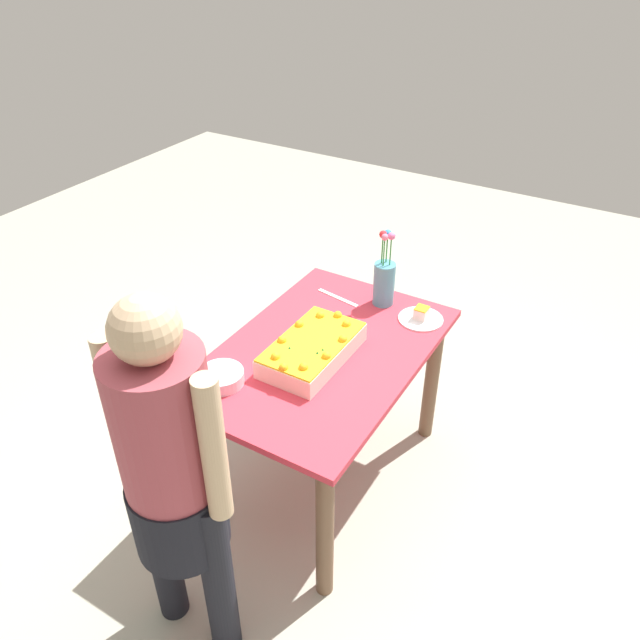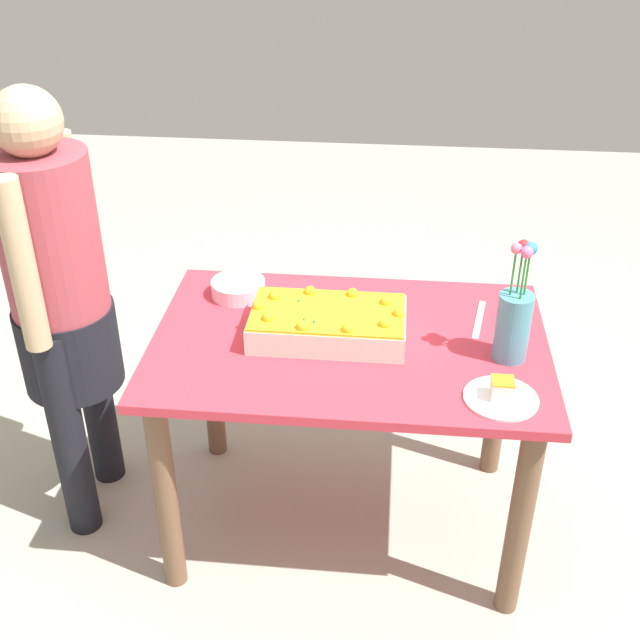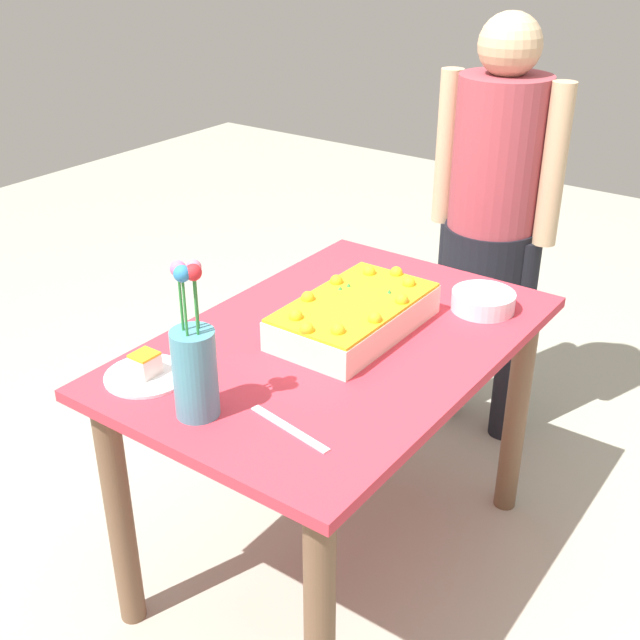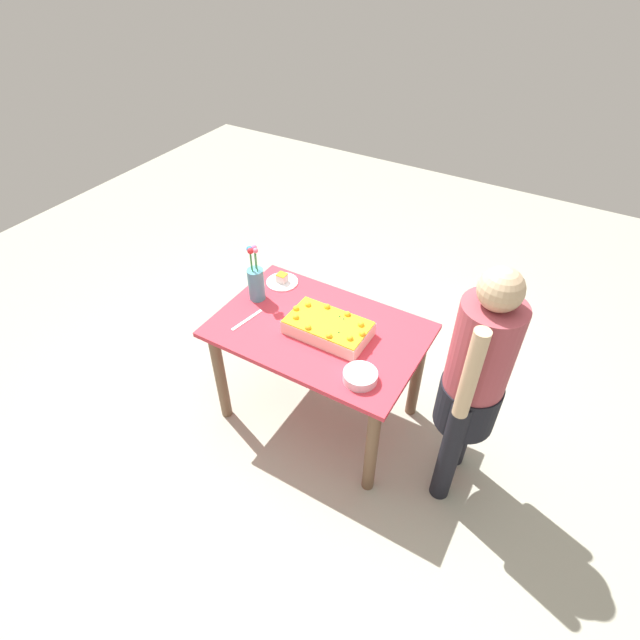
{
  "view_description": "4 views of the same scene",
  "coord_description": "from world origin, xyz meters",
  "px_view_note": "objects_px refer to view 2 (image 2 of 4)",
  "views": [
    {
      "loc": [
        1.82,
        1.07,
        2.33
      ],
      "look_at": [
        -0.01,
        -0.01,
        0.9
      ],
      "focal_mm": 35.0,
      "sensor_mm": 36.0,
      "label": 1
    },
    {
      "loc": [
        -0.11,
        2.05,
        2.06
      ],
      "look_at": [
        0.09,
        0.02,
        0.83
      ],
      "focal_mm": 45.0,
      "sensor_mm": 36.0,
      "label": 2
    },
    {
      "loc": [
        -1.53,
        -1.05,
        1.76
      ],
      "look_at": [
        -0.01,
        0.05,
        0.8
      ],
      "focal_mm": 45.0,
      "sensor_mm": 36.0,
      "label": 3
    },
    {
      "loc": [
        1.09,
        -1.83,
        2.65
      ],
      "look_at": [
        -0.0,
        0.02,
        0.8
      ],
      "focal_mm": 28.0,
      "sensor_mm": 36.0,
      "label": 4
    }
  ],
  "objects_px": {
    "sheet_cake": "(328,323)",
    "serving_plate_with_slice": "(501,395)",
    "fruit_bowl": "(238,288)",
    "person_standing": "(59,293)",
    "cake_knife": "(479,319)",
    "flower_vase": "(514,321)"
  },
  "relations": [
    {
      "from": "fruit_bowl",
      "to": "person_standing",
      "type": "relative_size",
      "value": 0.12
    },
    {
      "from": "cake_knife",
      "to": "flower_vase",
      "type": "relative_size",
      "value": 0.63
    },
    {
      "from": "sheet_cake",
      "to": "fruit_bowl",
      "type": "bearing_deg",
      "value": -35.15
    },
    {
      "from": "flower_vase",
      "to": "serving_plate_with_slice",
      "type": "bearing_deg",
      "value": 78.92
    },
    {
      "from": "flower_vase",
      "to": "person_standing",
      "type": "height_order",
      "value": "person_standing"
    },
    {
      "from": "cake_knife",
      "to": "flower_vase",
      "type": "height_order",
      "value": "flower_vase"
    },
    {
      "from": "flower_vase",
      "to": "sheet_cake",
      "type": "bearing_deg",
      "value": -6.6
    },
    {
      "from": "fruit_bowl",
      "to": "serving_plate_with_slice",
      "type": "bearing_deg",
      "value": 148.58
    },
    {
      "from": "sheet_cake",
      "to": "flower_vase",
      "type": "height_order",
      "value": "flower_vase"
    },
    {
      "from": "serving_plate_with_slice",
      "to": "flower_vase",
      "type": "height_order",
      "value": "flower_vase"
    },
    {
      "from": "sheet_cake",
      "to": "flower_vase",
      "type": "distance_m",
      "value": 0.55
    },
    {
      "from": "serving_plate_with_slice",
      "to": "fruit_bowl",
      "type": "xyz_separation_m",
      "value": [
        0.81,
        -0.5,
        0.01
      ]
    },
    {
      "from": "serving_plate_with_slice",
      "to": "cake_knife",
      "type": "xyz_separation_m",
      "value": [
        0.03,
        -0.41,
        -0.01
      ]
    },
    {
      "from": "person_standing",
      "to": "flower_vase",
      "type": "bearing_deg",
      "value": -2.86
    },
    {
      "from": "person_standing",
      "to": "fruit_bowl",
      "type": "bearing_deg",
      "value": 22.97
    },
    {
      "from": "cake_knife",
      "to": "fruit_bowl",
      "type": "bearing_deg",
      "value": -86.2
    },
    {
      "from": "serving_plate_with_slice",
      "to": "person_standing",
      "type": "distance_m",
      "value": 1.36
    },
    {
      "from": "sheet_cake",
      "to": "serving_plate_with_slice",
      "type": "bearing_deg",
      "value": 151.14
    },
    {
      "from": "fruit_bowl",
      "to": "person_standing",
      "type": "bearing_deg",
      "value": 22.97
    },
    {
      "from": "fruit_bowl",
      "to": "person_standing",
      "type": "height_order",
      "value": "person_standing"
    },
    {
      "from": "flower_vase",
      "to": "person_standing",
      "type": "xyz_separation_m",
      "value": [
        1.37,
        -0.07,
        -0.02
      ]
    },
    {
      "from": "fruit_bowl",
      "to": "person_standing",
      "type": "distance_m",
      "value": 0.56
    }
  ]
}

